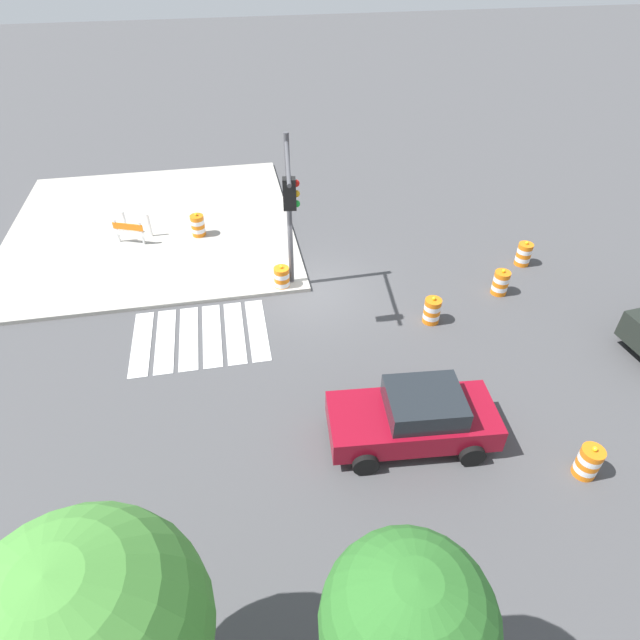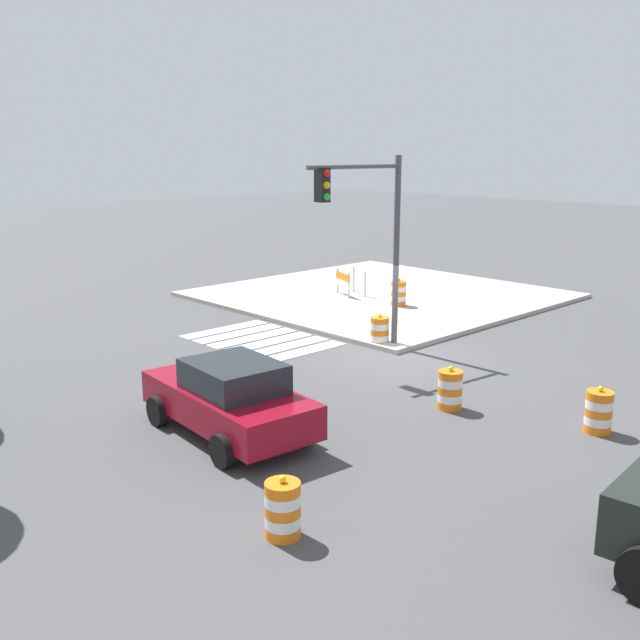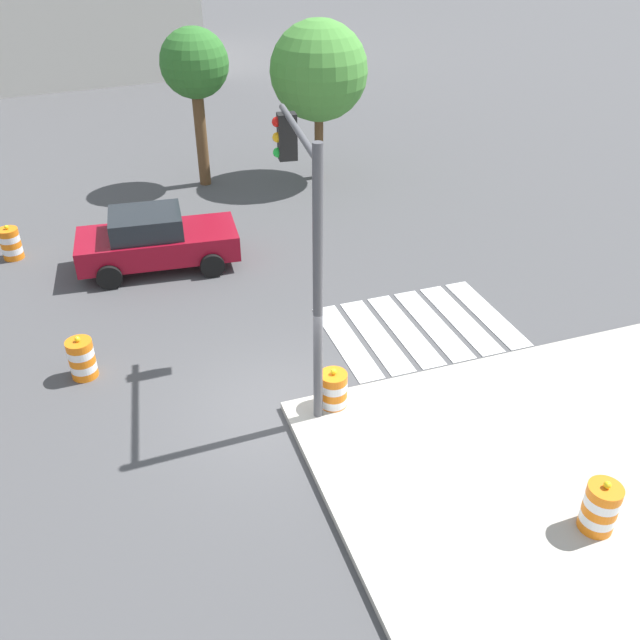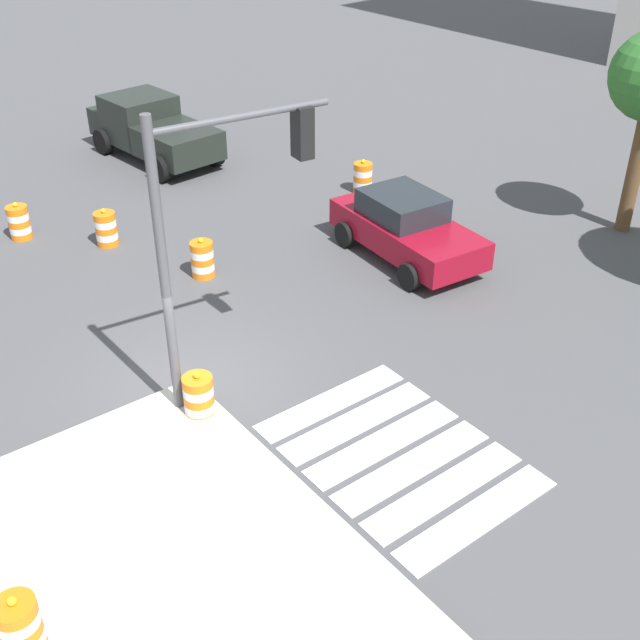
{
  "view_description": "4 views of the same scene",
  "coord_description": "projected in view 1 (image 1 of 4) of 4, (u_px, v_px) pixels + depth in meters",
  "views": [
    {
      "loc": [
        2.55,
        15.25,
        11.1
      ],
      "look_at": [
        0.3,
        3.39,
        1.39
      ],
      "focal_mm": 29.12,
      "sensor_mm": 36.0,
      "label": 1
    },
    {
      "loc": [
        -13.05,
        15.47,
        5.86
      ],
      "look_at": [
        1.22,
        1.89,
        1.15
      ],
      "focal_mm": 40.62,
      "sensor_mm": 36.0,
      "label": 2
    },
    {
      "loc": [
        -2.77,
        -10.37,
        8.99
      ],
      "look_at": [
        1.22,
        1.05,
        1.25
      ],
      "focal_mm": 38.13,
      "sensor_mm": 36.0,
      "label": 3
    },
    {
      "loc": [
        11.45,
        -5.67,
        9.29
      ],
      "look_at": [
        0.69,
        2.65,
        0.82
      ],
      "focal_mm": 44.42,
      "sensor_mm": 36.0,
      "label": 4
    }
  ],
  "objects": [
    {
      "name": "traffic_light_pole",
      "position": [
        290.0,
        201.0,
        16.04
      ],
      "size": [
        0.59,
        3.28,
        5.5
      ],
      "color": "#4C4C51",
      "rests_on": "sidewalk_corner"
    },
    {
      "name": "street_tree_streetside_mid",
      "position": [
        407.0,
        625.0,
        6.51
      ],
      "size": [
        2.26,
        2.26,
        5.27
      ],
      "color": "brown",
      "rests_on": "ground"
    },
    {
      "name": "traffic_barrel_median_far",
      "position": [
        501.0,
        283.0,
        18.66
      ],
      "size": [
        0.56,
        0.56,
        1.02
      ],
      "color": "orange",
      "rests_on": "ground"
    },
    {
      "name": "traffic_barrel_median_near",
      "position": [
        524.0,
        254.0,
        20.18
      ],
      "size": [
        0.56,
        0.56,
        1.02
      ],
      "color": "orange",
      "rests_on": "ground"
    },
    {
      "name": "sports_car",
      "position": [
        415.0,
        417.0,
        13.31
      ],
      "size": [
        4.45,
        2.43,
        1.63
      ],
      "color": "maroon",
      "rests_on": "ground"
    },
    {
      "name": "construction_barricade",
      "position": [
        131.0,
        229.0,
        21.2
      ],
      "size": [
        1.44,
        1.18,
        1.0
      ],
      "color": "silver",
      "rests_on": "sidewalk_corner"
    },
    {
      "name": "ground_plane",
      "position": [
        311.0,
        292.0,
        19.0
      ],
      "size": [
        120.0,
        120.0,
        0.0
      ],
      "primitive_type": "plane",
      "color": "#474749"
    },
    {
      "name": "traffic_barrel_crosswalk_end",
      "position": [
        588.0,
        462.0,
        12.67
      ],
      "size": [
        0.56,
        0.56,
        1.02
      ],
      "color": "orange",
      "rests_on": "ground"
    },
    {
      "name": "crosswalk_stripes",
      "position": [
        200.0,
        336.0,
        17.03
      ],
      "size": [
        4.35,
        3.2,
        0.02
      ],
      "color": "silver",
      "rests_on": "ground"
    },
    {
      "name": "traffic_barrel_far_curb",
      "position": [
        282.0,
        278.0,
        18.87
      ],
      "size": [
        0.56,
        0.56,
        1.02
      ],
      "color": "orange",
      "rests_on": "ground"
    },
    {
      "name": "traffic_barrel_near_corner",
      "position": [
        432.0,
        311.0,
        17.37
      ],
      "size": [
        0.56,
        0.56,
        1.02
      ],
      "color": "orange",
      "rests_on": "ground"
    },
    {
      "name": "sidewalk_corner",
      "position": [
        152.0,
        227.0,
        22.67
      ],
      "size": [
        12.0,
        12.0,
        0.15
      ],
      "primitive_type": "cube",
      "color": "#ADA89E",
      "rests_on": "ground"
    },
    {
      "name": "street_tree_streetside_near",
      "position": [
        86.0,
        638.0,
        6.67
      ],
      "size": [
        3.33,
        3.33,
        5.41
      ],
      "color": "brown",
      "rests_on": "ground"
    },
    {
      "name": "traffic_barrel_on_sidewalk",
      "position": [
        198.0,
        225.0,
        21.67
      ],
      "size": [
        0.56,
        0.56,
        1.02
      ],
      "color": "orange",
      "rests_on": "sidewalk_corner"
    }
  ]
}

